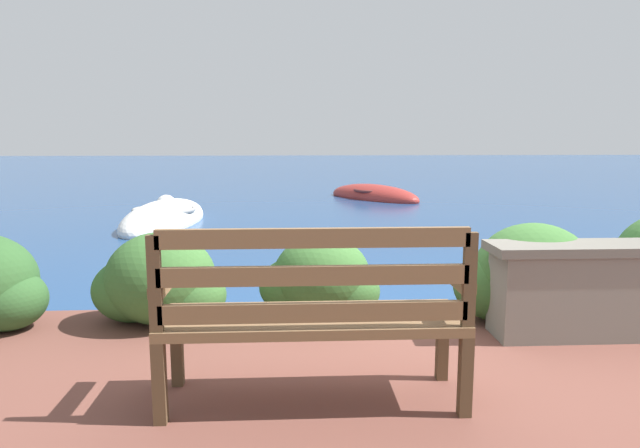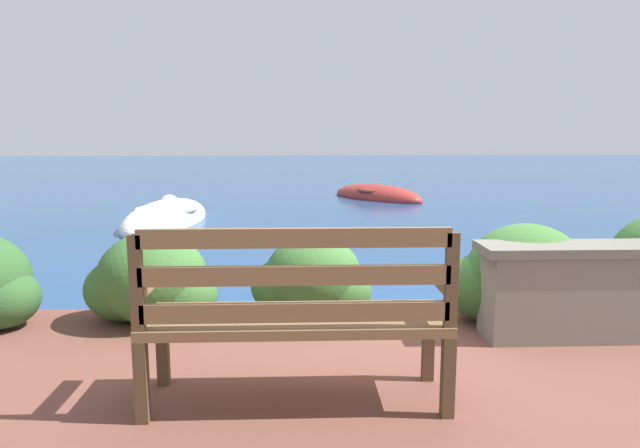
{
  "view_description": "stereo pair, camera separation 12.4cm",
  "coord_description": "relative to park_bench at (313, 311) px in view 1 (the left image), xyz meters",
  "views": [
    {
      "loc": [
        -0.94,
        -4.34,
        1.56
      ],
      "look_at": [
        -0.5,
        4.05,
        0.25
      ],
      "focal_mm": 32.0,
      "sensor_mm": 36.0,
      "label": 1
    },
    {
      "loc": [
        -0.82,
        -4.35,
        1.56
      ],
      "look_at": [
        -0.5,
        4.05,
        0.25
      ],
      "focal_mm": 32.0,
      "sensor_mm": 36.0,
      "label": 2
    }
  ],
  "objects": [
    {
      "name": "park_bench",
      "position": [
        0.0,
        0.0,
        0.0
      ],
      "size": [
        1.52,
        0.48,
        0.93
      ],
      "rotation": [
        0.0,
        0.0,
        -0.02
      ],
      "color": "brown",
      "rests_on": "patio_terrace"
    },
    {
      "name": "hedge_clump_centre",
      "position": [
        0.11,
        1.42,
        -0.22
      ],
      "size": [
        0.9,
        0.65,
        0.61
      ],
      "color": "#38662D",
      "rests_on": "patio_terrace"
    },
    {
      "name": "rowboat_mid",
      "position": [
        1.96,
        11.28,
        -0.65
      ],
      "size": [
        2.49,
        2.85,
        0.62
      ],
      "rotation": [
        0.0,
        0.0,
        2.22
      ],
      "color": "#9E2D28",
      "rests_on": "ground_plane"
    },
    {
      "name": "rowboat_nearest",
      "position": [
        -2.34,
        7.41,
        -0.64
      ],
      "size": [
        1.47,
        3.22,
        0.74
      ],
      "rotation": [
        0.0,
        0.0,
        4.59
      ],
      "color": "silver",
      "rests_on": "ground_plane"
    },
    {
      "name": "hedge_clump_left",
      "position": [
        -1.05,
        1.32,
        -0.2
      ],
      "size": [
        0.97,
        0.7,
        0.66
      ],
      "color": "#38662D",
      "rests_on": "patio_terrace"
    },
    {
      "name": "hedge_clump_right",
      "position": [
        1.62,
        1.2,
        -0.17
      ],
      "size": [
        1.06,
        0.77,
        0.72
      ],
      "color": "#38662D",
      "rests_on": "patio_terrace"
    },
    {
      "name": "mooring_buoy",
      "position": [
        -2.79,
        9.68,
        -0.63
      ],
      "size": [
        0.47,
        0.47,
        0.43
      ],
      "color": "white",
      "rests_on": "ground_plane"
    },
    {
      "name": "ground_plane",
      "position": [
        0.83,
        1.65,
        -0.7
      ],
      "size": [
        80.0,
        80.0,
        0.0
      ],
      "color": "navy"
    }
  ]
}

